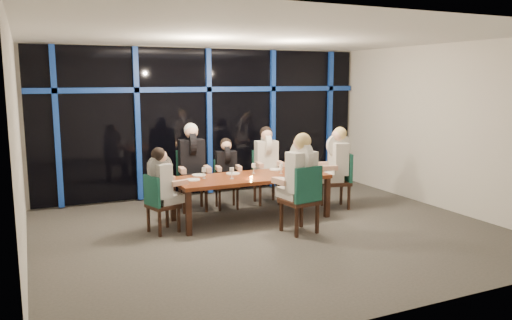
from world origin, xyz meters
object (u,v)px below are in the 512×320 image
(diner_far_mid, at_px, (226,163))
(chair_far_right, at_px, (265,174))
(chair_far_mid, at_px, (226,181))
(diner_far_right, at_px, (267,154))
(water_pitcher, at_px, (296,168))
(dining_table, at_px, (251,180))
(chair_near_mid, at_px, (303,196))
(diner_near_mid, at_px, (300,168))
(wine_bottle, at_px, (311,166))
(chair_end_left, at_px, (158,201))
(diner_far_left, at_px, (192,154))
(diner_end_right, at_px, (336,156))
(chair_far_left, at_px, (192,177))
(diner_end_left, at_px, (162,177))
(chair_end_right, at_px, (340,177))

(diner_far_mid, bearing_deg, chair_far_right, 18.19)
(chair_far_mid, relative_size, diner_far_right, 0.91)
(water_pitcher, bearing_deg, dining_table, -171.40)
(chair_near_mid, relative_size, diner_near_mid, 1.03)
(diner_far_right, distance_m, water_pitcher, 1.05)
(diner_far_right, bearing_deg, wine_bottle, -61.73)
(diner_near_mid, bearing_deg, diner_far_mid, -83.35)
(chair_end_left, distance_m, diner_far_mid, 1.83)
(chair_end_left, distance_m, diner_far_right, 2.60)
(diner_far_left, xyz_separation_m, diner_end_right, (2.46, -0.93, -0.05))
(chair_far_mid, relative_size, chair_far_right, 0.88)
(chair_far_left, bearing_deg, chair_far_mid, -6.12)
(chair_far_left, height_order, diner_far_mid, diner_far_mid)
(diner_far_right, bearing_deg, diner_near_mid, -91.56)
(chair_near_mid, bearing_deg, dining_table, -78.54)
(diner_far_left, distance_m, diner_end_left, 1.36)
(chair_far_right, bearing_deg, dining_table, -118.30)
(wine_bottle, bearing_deg, chair_end_left, 179.72)
(chair_end_left, height_order, wine_bottle, wine_bottle)
(diner_far_right, bearing_deg, diner_far_left, -174.21)
(chair_far_left, bearing_deg, chair_near_mid, -56.59)
(diner_near_mid, height_order, wine_bottle, diner_near_mid)
(chair_far_left, xyz_separation_m, chair_far_right, (1.46, -0.09, -0.04))
(chair_far_left, relative_size, wine_bottle, 3.53)
(chair_far_left, bearing_deg, chair_far_right, 2.72)
(dining_table, height_order, chair_end_right, chair_end_right)
(dining_table, relative_size, diner_far_mid, 3.00)
(diner_far_mid, distance_m, diner_near_mid, 1.92)
(diner_far_right, distance_m, diner_end_left, 2.48)
(diner_far_mid, bearing_deg, diner_near_mid, -65.13)
(chair_far_right, xyz_separation_m, diner_end_left, (-2.29, -1.08, 0.31))
(chair_far_mid, relative_size, diner_far_mid, 1.03)
(diner_far_mid, bearing_deg, chair_end_right, -13.23)
(chair_far_left, bearing_deg, diner_far_left, -90.00)
(diner_end_left, bearing_deg, dining_table, -102.89)
(chair_far_mid, relative_size, chair_near_mid, 0.83)
(chair_end_left, relative_size, diner_end_right, 0.92)
(diner_far_right, xyz_separation_m, diner_near_mid, (-0.35, -1.88, 0.05))
(chair_end_right, xyz_separation_m, diner_far_mid, (-1.93, 0.84, 0.28))
(diner_near_mid, bearing_deg, wine_bottle, -137.75)
(dining_table, height_order, diner_far_right, diner_far_right)
(chair_near_mid, xyz_separation_m, diner_far_left, (-1.11, 2.06, 0.44))
(dining_table, height_order, diner_near_mid, diner_near_mid)
(dining_table, height_order, diner_far_mid, diner_far_mid)
(wine_bottle, bearing_deg, diner_end_left, 179.22)
(chair_end_right, height_order, diner_far_right, diner_far_right)
(chair_end_right, relative_size, diner_end_right, 1.03)
(chair_near_mid, bearing_deg, diner_far_right, -107.83)
(diner_far_mid, relative_size, wine_bottle, 2.82)
(chair_far_left, distance_m, chair_far_right, 1.46)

